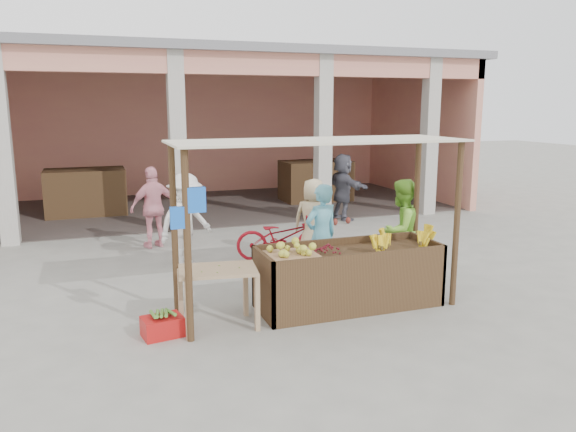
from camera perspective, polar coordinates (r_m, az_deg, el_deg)
name	(u,v)px	position (r m, az deg, el deg)	size (l,w,h in m)	color
ground	(316,310)	(8.04, 2.86, -9.52)	(60.00, 60.00, 0.00)	slate
market_building	(196,110)	(16.13, -9.29, 10.59)	(14.40, 6.40, 4.20)	tan
fruit_stall	(349,279)	(8.10, 6.18, -6.41)	(2.60, 0.95, 0.80)	#46311C
stall_awning	(315,170)	(7.61, 2.73, 4.67)	(4.09, 1.35, 2.39)	#46311C
banana_heap	(401,241)	(8.31, 11.41, -2.52)	(1.12, 0.61, 0.20)	yellow
melon_tray	(292,252)	(7.63, 0.39, -3.64)	(0.66, 0.57, 0.18)	#A77C56
berry_heap	(328,249)	(7.88, 4.10, -3.33)	(0.43, 0.35, 0.14)	maroon
side_table	(218,279)	(7.28, -7.14, -6.36)	(1.07, 0.79, 0.79)	#A17F60
papaya_pile	(217,262)	(7.21, -7.18, -4.64)	(0.62, 0.36, 0.18)	#42832B
red_crate	(162,326)	(7.31, -12.64, -10.90)	(0.49, 0.35, 0.25)	#AD1312
plantain_bundle	(162,314)	(7.25, -12.70, -9.71)	(0.36, 0.25, 0.07)	#50812F
produce_sacks	(342,212)	(13.56, 5.50, 0.44)	(0.83, 0.51, 0.63)	maroon
vendor_blue	(321,232)	(8.82, 3.41, -1.67)	(0.66, 0.48, 1.75)	#5BB1CB
vendor_green	(401,228)	(9.28, 11.40, -1.19)	(0.85, 0.49, 1.77)	#7EC737
motorcycle	(282,236)	(10.38, -0.64, -2.04)	(1.76, 0.61, 0.92)	maroon
shopper_a	(185,217)	(10.04, -10.38, -0.08)	(1.16, 0.58, 1.81)	silver
shopper_b	(154,205)	(11.57, -13.49, 1.13)	(1.03, 0.55, 1.76)	pink
shopper_c	(313,216)	(10.31, 2.58, 0.05)	(0.82, 0.53, 1.69)	tan
shopper_d	(343,185)	(14.08, 5.60, 3.14)	(1.61, 0.66, 1.75)	#504F5C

